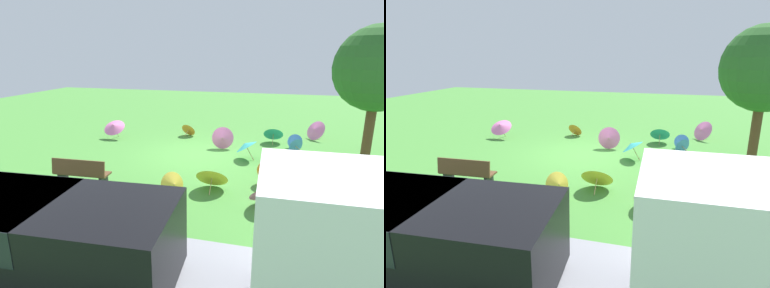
{
  "view_description": "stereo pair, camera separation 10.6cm",
  "coord_description": "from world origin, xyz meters",
  "views": [
    {
      "loc": [
        -2.86,
        11.39,
        3.77
      ],
      "look_at": [
        0.05,
        0.63,
        0.6
      ],
      "focal_mm": 30.37,
      "sensor_mm": 36.0,
      "label": 1
    },
    {
      "loc": [
        -2.96,
        11.36,
        3.77
      ],
      "look_at": [
        0.05,
        0.63,
        0.6
      ],
      "focal_mm": 30.37,
      "sensor_mm": 36.0,
      "label": 2
    }
  ],
  "objects": [
    {
      "name": "parasol_orange_0",
      "position": [
        -2.77,
        2.19,
        0.41
      ],
      "size": [
        0.87,
        0.84,
        0.82
      ],
      "color": "tan",
      "rests_on": "ground"
    },
    {
      "name": "parasol_orange_1",
      "position": [
        1.11,
        -2.76,
        0.31
      ],
      "size": [
        0.77,
        0.69,
        0.63
      ],
      "color": "tan",
      "rests_on": "ground"
    },
    {
      "name": "parasol_yellow_1",
      "position": [
        -1.18,
        3.0,
        0.4
      ],
      "size": [
        0.92,
        0.8,
        0.78
      ],
      "color": "tan",
      "rests_on": "ground"
    },
    {
      "name": "parasol_teal_0",
      "position": [
        -1.79,
        0.03,
        0.53
      ],
      "size": [
        0.91,
        0.95,
        0.81
      ],
      "color": "tan",
      "rests_on": "ground"
    },
    {
      "name": "parasol_blue_0",
      "position": [
        -3.55,
        -1.19,
        0.31
      ],
      "size": [
        0.66,
        0.59,
        0.62
      ],
      "color": "tan",
      "rests_on": "ground"
    },
    {
      "name": "box_trailer_white",
      "position": [
        -4.28,
        7.34,
        1.32
      ],
      "size": [
        3.24,
        2.01,
        2.34
      ],
      "color": "white",
      "rests_on": "ground"
    },
    {
      "name": "road_strip",
      "position": [
        0.0,
        7.38,
        0.0
      ],
      "size": [
        40.0,
        3.55,
        0.01
      ],
      "primitive_type": "cube",
      "color": "gray",
      "rests_on": "ground"
    },
    {
      "name": "park_bench",
      "position": [
        2.42,
        3.91,
        0.47
      ],
      "size": [
        1.62,
        0.56,
        0.9
      ],
      "color": "brown",
      "rests_on": "ground"
    },
    {
      "name": "parasol_pink_2",
      "position": [
        4.21,
        -1.36,
        0.57
      ],
      "size": [
        0.94,
        0.89,
        0.91
      ],
      "color": "tan",
      "rests_on": "ground"
    },
    {
      "name": "parasol_pink_3",
      "position": [
        -0.76,
        -1.05,
        0.45
      ],
      "size": [
        0.89,
        0.72,
        0.89
      ],
      "color": "tan",
      "rests_on": "ground"
    },
    {
      "name": "parasol_yellow_2",
      "position": [
        -4.05,
        3.7,
        0.33
      ],
      "size": [
        0.79,
        0.78,
        0.55
      ],
      "color": "tan",
      "rests_on": "ground"
    },
    {
      "name": "shade_tree",
      "position": [
        -5.79,
        -0.24,
        3.25
      ],
      "size": [
        2.73,
        2.73,
        4.64
      ],
      "color": "brown",
      "rests_on": "ground"
    },
    {
      "name": "parasol_pink_0",
      "position": [
        -2.7,
        3.7,
        0.44
      ],
      "size": [
        1.18,
        1.13,
        0.82
      ],
      "color": "tan",
      "rests_on": "ground"
    },
    {
      "name": "parasol_yellow_0",
      "position": [
        -0.27,
        3.75,
        0.35
      ],
      "size": [
        0.73,
        0.75,
        0.69
      ],
      "color": "tan",
      "rests_on": "ground"
    },
    {
      "name": "ground",
      "position": [
        0.0,
        0.0,
        0.0
      ],
      "size": [
        40.0,
        40.0,
        0.0
      ],
      "primitive_type": "plane",
      "color": "#478C38"
    },
    {
      "name": "parasol_pink_1",
      "position": [
        -4.47,
        -3.56,
        0.43
      ],
      "size": [
        1.02,
        1.05,
        0.86
      ],
      "color": "tan",
      "rests_on": "ground"
    },
    {
      "name": "parasol_teal_1",
      "position": [
        -2.71,
        -2.52,
        0.42
      ],
      "size": [
        0.82,
        0.78,
        0.77
      ],
      "color": "tan",
      "rests_on": "ground"
    },
    {
      "name": "van_dark",
      "position": [
        0.98,
        7.53,
        0.91
      ],
      "size": [
        4.7,
        2.35,
        1.53
      ],
      "color": "black",
      "rests_on": "ground"
    },
    {
      "name": "parasol_blue_1",
      "position": [
        -3.57,
        -1.85,
        0.3
      ],
      "size": [
        0.65,
        0.64,
        0.59
      ],
      "color": "tan",
      "rests_on": "ground"
    }
  ]
}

